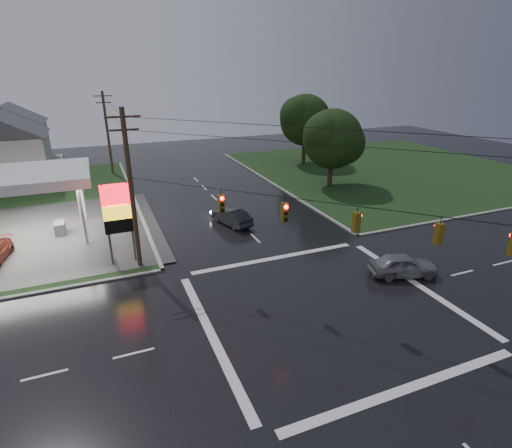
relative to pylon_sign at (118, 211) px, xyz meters
name	(u,v)px	position (x,y,z in m)	size (l,w,h in m)	color
ground	(325,307)	(10.50, -10.50, -4.01)	(120.00, 120.00, 0.00)	black
grass_ne	(388,169)	(36.50, 15.50, -3.97)	(36.00, 36.00, 0.08)	black
pylon_sign	(118,211)	(0.00, 0.00, 0.00)	(2.00, 0.35, 6.00)	#59595E
utility_pole_nw	(131,189)	(1.00, -1.00, 1.71)	(2.20, 0.32, 11.00)	#382619
utility_pole_n	(108,132)	(1.00, 27.50, 1.46)	(2.20, 0.32, 10.50)	#382619
traffic_signals	(333,204)	(10.52, -10.52, 2.47)	(26.87, 26.87, 1.47)	black
house_near	(4,150)	(-10.45, 25.50, 0.39)	(11.05, 8.48, 8.60)	silver
house_far	(10,135)	(-11.45, 37.50, 0.39)	(11.05, 8.48, 8.60)	silver
tree_ne_near	(334,139)	(24.64, 11.49, 1.55)	(7.99, 6.80, 8.98)	black
tree_ne_far	(306,120)	(27.65, 23.49, 2.17)	(8.46, 7.20, 9.80)	black
car_north	(231,217)	(9.70, 4.23, -3.27)	(1.57, 4.49, 1.48)	black
car_crossing	(403,265)	(17.42, -9.16, -3.24)	(1.83, 4.54, 1.55)	slate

